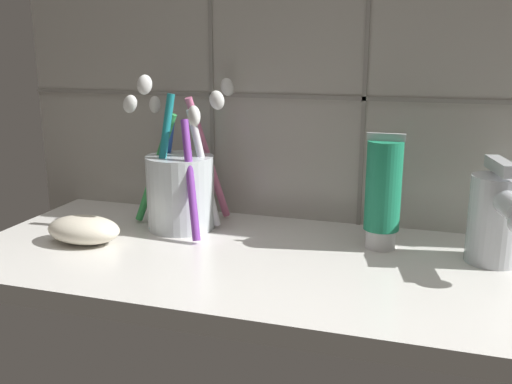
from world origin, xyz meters
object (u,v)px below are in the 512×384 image
at_px(toothbrush_cup, 181,186).
at_px(toothpaste_tube, 383,193).
at_px(soap_bar, 84,230).
at_px(sink_faucet, 498,216).

distance_m(toothbrush_cup, toothpaste_tube, 0.24).
distance_m(toothpaste_tube, soap_bar, 0.33).
relative_size(toothbrush_cup, sink_faucet, 1.75).
xyz_separation_m(toothbrush_cup, sink_faucet, (0.35, -0.02, -0.00)).
height_order(toothpaste_tube, soap_bar, toothpaste_tube).
relative_size(toothpaste_tube, soap_bar, 1.47).
xyz_separation_m(toothpaste_tube, sink_faucet, (0.11, -0.02, -0.01)).
bearing_deg(sink_faucet, toothbrush_cup, -105.18).
relative_size(toothbrush_cup, soap_bar, 2.16).
bearing_deg(toothbrush_cup, sink_faucet, -2.65).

